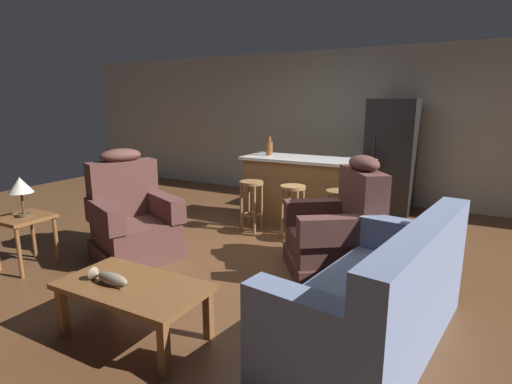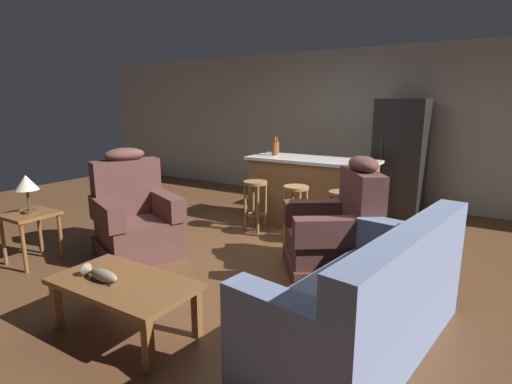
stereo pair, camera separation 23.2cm
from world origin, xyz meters
name	(u,v)px [view 1 (the left image)]	position (x,y,z in m)	size (l,w,h in m)	color
ground_plane	(261,254)	(0.00, 0.00, 0.00)	(12.00, 12.00, 0.00)	brown
back_wall	(345,126)	(0.00, 3.12, 1.30)	(12.00, 0.05, 2.60)	#B2B2A3
coffee_table	(133,291)	(-0.04, -1.91, 0.36)	(1.10, 0.60, 0.42)	brown
fish_figurine	(109,278)	(-0.19, -1.99, 0.46)	(0.34, 0.10, 0.10)	#4C3823
couch	(380,301)	(1.56, -1.16, 0.34)	(1.11, 2.00, 0.94)	#707FA3
recliner_near_lamp	(132,219)	(-1.26, -0.72, 0.42)	(1.10, 1.10, 1.20)	brown
recliner_near_island	(339,232)	(0.92, -0.04, 0.42)	(1.17, 1.17, 1.20)	brown
end_table	(24,225)	(-1.98, -1.51, 0.46)	(0.48, 0.48, 0.56)	brown
table_lamp	(20,187)	(-1.97, -1.51, 0.87)	(0.24, 0.24, 0.41)	#4C3823
kitchen_island	(306,191)	(0.00, 1.35, 0.48)	(1.80, 0.70, 0.95)	olive
bar_stool_left	(251,196)	(-0.53, 0.72, 0.47)	(0.32, 0.32, 0.68)	olive
bar_stool_middle	(293,202)	(0.07, 0.72, 0.47)	(0.32, 0.32, 0.68)	#A87A47
bar_stool_right	(339,207)	(0.68, 0.72, 0.47)	(0.32, 0.32, 0.68)	olive
refrigerator	(391,157)	(0.92, 2.55, 0.88)	(0.70, 0.69, 1.76)	black
bottle_tall_green	(269,148)	(-0.60, 1.38, 1.05)	(0.09, 0.09, 0.27)	brown
bottle_short_amber	(270,147)	(-0.69, 1.60, 1.04)	(0.07, 0.07, 0.25)	brown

